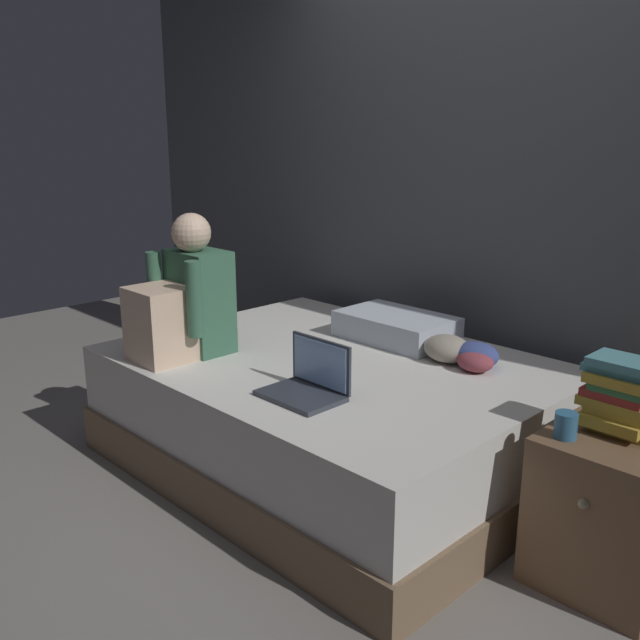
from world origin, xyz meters
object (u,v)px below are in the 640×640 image
object	(u,v)px
clothes_pile	(463,353)
laptop	(309,382)
bed	(332,413)
person_sitting	(184,302)
book_stack	(620,395)
pillow	(396,327)
mug	(566,425)
nightstand	(609,512)

from	to	relation	value
clothes_pile	laptop	bearing A→B (deg)	-106.29
bed	person_sitting	world-z (taller)	person_sitting
person_sitting	book_stack	size ratio (longest dim) A/B	2.49
laptop	bed	bearing A→B (deg)	123.04
pillow	mug	distance (m)	1.27
nightstand	mug	distance (m)	0.36
clothes_pile	mug	bearing A→B (deg)	-31.38
mug	clothes_pile	xyz separation A→B (m)	(-0.70, 0.43, -0.01)
laptop	mug	xyz separation A→B (m)	(0.92, 0.31, 0.01)
laptop	pillow	distance (m)	0.87
nightstand	laptop	bearing A→B (deg)	-157.57
person_sitting	pillow	xyz separation A→B (m)	(0.54, 0.88, -0.19)
person_sitting	book_stack	xyz separation A→B (m)	(1.81, 0.53, -0.09)
person_sitting	book_stack	world-z (taller)	person_sitting
person_sitting	nightstand	bearing A→B (deg)	14.61
nightstand	laptop	distance (m)	1.18
mug	bed	bearing A→B (deg)	176.42
mug	laptop	bearing A→B (deg)	-161.19
nightstand	mug	bearing A→B (deg)	-137.31
book_stack	clothes_pile	size ratio (longest dim) A/B	0.73
mug	person_sitting	bearing A→B (deg)	-168.12
pillow	mug	bearing A→B (deg)	-24.24
nightstand	laptop	size ratio (longest dim) A/B	1.71
bed	mug	distance (m)	1.22
laptop	book_stack	world-z (taller)	book_stack
pillow	book_stack	size ratio (longest dim) A/B	2.13
book_stack	clothes_pile	distance (m)	0.85
nightstand	person_sitting	bearing A→B (deg)	-165.39
bed	person_sitting	bearing A→B (deg)	-141.08
person_sitting	clothes_pile	world-z (taller)	person_sitting
nightstand	person_sitting	world-z (taller)	person_sitting
laptop	book_stack	bearing A→B (deg)	25.22
book_stack	mug	size ratio (longest dim) A/B	2.92
nightstand	person_sitting	size ratio (longest dim) A/B	0.84
person_sitting	bed	bearing A→B (deg)	38.92
laptop	book_stack	distance (m)	1.13
bed	pillow	bearing A→B (deg)	89.00
laptop	pillow	size ratio (longest dim) A/B	0.57
nightstand	laptop	xyz separation A→B (m)	(-1.05, -0.43, 0.31)
laptop	mug	bearing A→B (deg)	18.81
nightstand	clothes_pile	xyz separation A→B (m)	(-0.83, 0.31, 0.31)
pillow	book_stack	bearing A→B (deg)	-15.71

